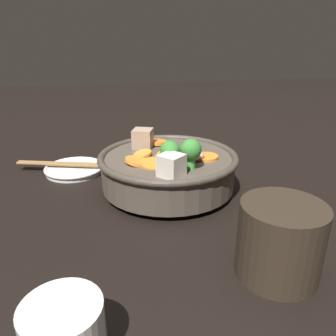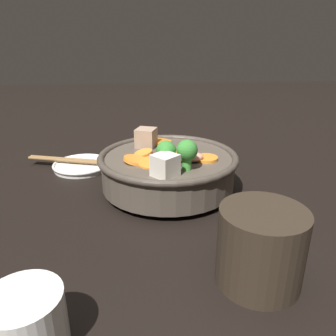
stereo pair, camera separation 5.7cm
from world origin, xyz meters
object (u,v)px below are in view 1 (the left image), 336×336
dark_mug (279,240)px  chopsticks_pair (74,164)px  tea_cup (64,333)px  stirfry_bowl (168,167)px  side_saucer (75,169)px

dark_mug → chopsticks_pair: size_ratio=0.51×
tea_cup → chopsticks_pair: tea_cup is taller
tea_cup → dark_mug: (0.07, -0.23, 0.01)m
stirfry_bowl → tea_cup: stirfry_bowl is taller
side_saucer → dark_mug: (-0.36, -0.25, 0.04)m
chopsticks_pair → side_saucer: bearing=0.0°
stirfry_bowl → chopsticks_pair: size_ratio=1.05×
tea_cup → dark_mug: 0.24m
side_saucer → dark_mug: bearing=-146.0°
stirfry_bowl → side_saucer: 0.21m
tea_cup → chopsticks_pair: 0.43m
stirfry_bowl → side_saucer: size_ratio=2.04×
side_saucer → chopsticks_pair: chopsticks_pair is taller
stirfry_bowl → side_saucer: stirfry_bowl is taller
tea_cup → stirfry_bowl: bearing=-26.0°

